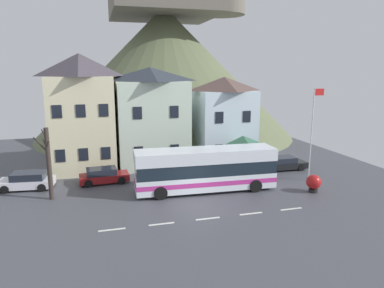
# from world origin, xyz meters

# --- Properties ---
(ground_plane) EXTENTS (40.00, 60.00, 0.07)m
(ground_plane) POSITION_xyz_m (0.00, -0.00, -0.03)
(ground_plane) COLOR #474851
(townhouse_00) EXTENTS (5.71, 6.07, 10.81)m
(townhouse_00) POSITION_xyz_m (-7.77, 12.00, 5.40)
(townhouse_00) COLOR beige
(townhouse_00) RESTS_ON ground_plane
(townhouse_01) EXTENTS (6.70, 6.35, 9.59)m
(townhouse_01) POSITION_xyz_m (-1.29, 12.14, 4.79)
(townhouse_01) COLOR silver
(townhouse_01) RESTS_ON ground_plane
(townhouse_02) EXTENTS (5.63, 5.19, 8.65)m
(townhouse_02) POSITION_xyz_m (6.18, 11.56, 4.32)
(townhouse_02) COLOR silver
(townhouse_02) RESTS_ON ground_plane
(hilltop_castle) EXTENTS (36.37, 36.37, 25.92)m
(hilltop_castle) POSITION_xyz_m (3.47, 28.21, 9.61)
(hilltop_castle) COLOR #616A49
(hilltop_castle) RESTS_ON ground_plane
(transit_bus) EXTENTS (11.06, 3.11, 3.35)m
(transit_bus) POSITION_xyz_m (1.47, 2.85, 1.69)
(transit_bus) COLOR white
(transit_bus) RESTS_ON ground_plane
(bus_shelter) EXTENTS (3.60, 3.60, 3.44)m
(bus_shelter) POSITION_xyz_m (6.31, 6.83, 2.90)
(bus_shelter) COLOR #473D33
(bus_shelter) RESTS_ON ground_plane
(parked_car_00) EXTENTS (4.29, 2.37, 1.36)m
(parked_car_00) POSITION_xyz_m (-12.11, 7.03, 0.66)
(parked_car_00) COLOR silver
(parked_car_00) RESTS_ON ground_plane
(parked_car_01) EXTENTS (4.44, 2.02, 1.24)m
(parked_car_01) POSITION_xyz_m (10.34, 6.63, 0.62)
(parked_car_01) COLOR black
(parked_car_01) RESTS_ON ground_plane
(parked_car_02) EXTENTS (4.12, 2.03, 1.29)m
(parked_car_02) POSITION_xyz_m (-6.21, 6.96, 0.63)
(parked_car_02) COLOR maroon
(parked_car_02) RESTS_ON ground_plane
(pedestrian_00) EXTENTS (0.35, 0.35, 1.50)m
(pedestrian_00) POSITION_xyz_m (6.84, 4.82, 0.80)
(pedestrian_00) COLOR #2D2D38
(pedestrian_00) RESTS_ON ground_plane
(pedestrian_01) EXTENTS (0.36, 0.40, 1.64)m
(pedestrian_01) POSITION_xyz_m (5.01, 5.05, 0.89)
(pedestrian_01) COLOR #2D2D38
(pedestrian_01) RESTS_ON ground_plane
(public_bench) EXTENTS (1.48, 0.48, 0.87)m
(public_bench) POSITION_xyz_m (6.36, 8.99, 0.47)
(public_bench) COLOR brown
(public_bench) RESTS_ON ground_plane
(flagpole) EXTENTS (0.95, 0.10, 7.88)m
(flagpole) POSITION_xyz_m (10.93, 3.05, 4.52)
(flagpole) COLOR silver
(flagpole) RESTS_ON ground_plane
(harbour_buoy) EXTENTS (1.14, 1.14, 1.39)m
(harbour_buoy) POSITION_xyz_m (9.46, 0.28, 0.77)
(harbour_buoy) COLOR black
(harbour_buoy) RESTS_ON ground_plane
(bare_tree_00) EXTENTS (1.19, 1.48, 5.32)m
(bare_tree_00) POSITION_xyz_m (-10.02, 4.09, 2.75)
(bare_tree_00) COLOR #382D28
(bare_tree_00) RESTS_ON ground_plane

